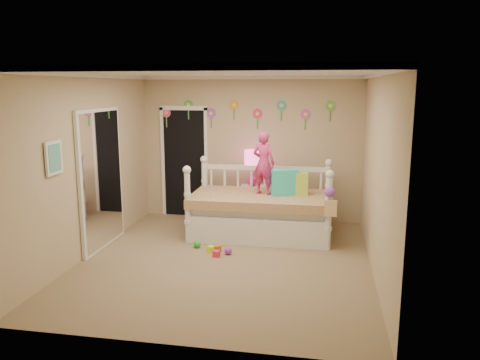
% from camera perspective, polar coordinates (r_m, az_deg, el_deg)
% --- Properties ---
extents(floor, '(4.00, 4.50, 0.01)m').
position_cam_1_polar(floor, '(6.75, -1.76, -9.74)').
color(floor, '#7F684C').
rests_on(floor, ground).
extents(ceiling, '(4.00, 4.50, 0.01)m').
position_cam_1_polar(ceiling, '(6.31, -1.90, 12.91)').
color(ceiling, white).
rests_on(ceiling, floor).
extents(back_wall, '(4.00, 0.01, 2.60)m').
position_cam_1_polar(back_wall, '(8.59, 1.29, 3.76)').
color(back_wall, tan).
rests_on(back_wall, floor).
extents(left_wall, '(0.01, 4.50, 2.60)m').
position_cam_1_polar(left_wall, '(7.09, -17.86, 1.64)').
color(left_wall, tan).
rests_on(left_wall, floor).
extents(right_wall, '(0.01, 4.50, 2.60)m').
position_cam_1_polar(right_wall, '(6.30, 16.26, 0.60)').
color(right_wall, tan).
rests_on(right_wall, floor).
extents(crown_molding, '(4.00, 4.50, 0.06)m').
position_cam_1_polar(crown_molding, '(6.31, -1.90, 12.64)').
color(crown_molding, white).
rests_on(crown_molding, ceiling).
extents(daybed, '(2.30, 1.25, 1.24)m').
position_cam_1_polar(daybed, '(7.70, 2.53, -2.25)').
color(daybed, white).
rests_on(daybed, floor).
extents(pillow_turquoise, '(0.45, 0.29, 0.42)m').
position_cam_1_polar(pillow_turquoise, '(7.59, 5.46, -0.31)').
color(pillow_turquoise, '#29CDCD').
rests_on(pillow_turquoise, daybed).
extents(pillow_lime, '(0.40, 0.21, 0.36)m').
position_cam_1_polar(pillow_lime, '(7.65, 6.72, -0.47)').
color(pillow_lime, '#B3DA42').
rests_on(pillow_lime, daybed).
extents(child, '(0.43, 0.34, 1.02)m').
position_cam_1_polar(child, '(7.62, 2.88, 2.05)').
color(child, '#CB2E72').
rests_on(child, daybed).
extents(nightstand, '(0.44, 0.36, 0.68)m').
position_cam_1_polar(nightstand, '(8.49, 1.48, -2.93)').
color(nightstand, white).
rests_on(nightstand, floor).
extents(table_lamp, '(0.29, 0.29, 0.64)m').
position_cam_1_polar(table_lamp, '(8.34, 1.51, 2.16)').
color(table_lamp, '#CE1B79').
rests_on(table_lamp, nightstand).
extents(closet_doorway, '(0.90, 0.04, 2.07)m').
position_cam_1_polar(closet_doorway, '(8.89, -6.73, 2.21)').
color(closet_doorway, black).
rests_on(closet_doorway, back_wall).
extents(flower_decals, '(3.40, 0.02, 0.50)m').
position_cam_1_polar(flower_decals, '(8.53, 0.69, 8.03)').
color(flower_decals, '#B2668C').
rests_on(flower_decals, back_wall).
extents(mirror_closet, '(0.07, 1.30, 2.10)m').
position_cam_1_polar(mirror_closet, '(7.37, -16.39, 0.10)').
color(mirror_closet, white).
rests_on(mirror_closet, left_wall).
extents(wall_picture, '(0.05, 0.34, 0.42)m').
position_cam_1_polar(wall_picture, '(6.26, -21.58, 2.52)').
color(wall_picture, white).
rests_on(wall_picture, left_wall).
extents(hanging_bag, '(0.20, 0.16, 0.36)m').
position_cam_1_polar(hanging_bag, '(7.00, 10.74, -2.68)').
color(hanging_bag, beige).
rests_on(hanging_bag, daybed).
extents(toy_scatter, '(1.14, 1.48, 0.11)m').
position_cam_1_polar(toy_scatter, '(7.09, -3.43, -8.23)').
color(toy_scatter, '#996666').
rests_on(toy_scatter, floor).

